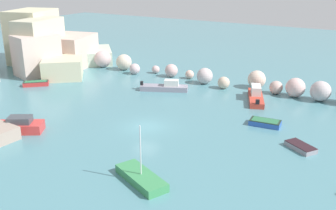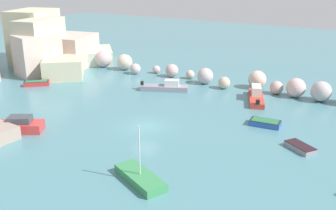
% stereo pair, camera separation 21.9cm
% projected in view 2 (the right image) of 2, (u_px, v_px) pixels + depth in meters
% --- Properties ---
extents(cove_water, '(160.00, 160.00, 0.00)m').
position_uv_depth(cove_water, '(146.00, 127.00, 40.18)').
color(cove_water, teal).
rests_on(cove_water, ground).
extents(cliff_headland_left, '(20.13, 25.46, 8.82)m').
position_uv_depth(cliff_headland_left, '(46.00, 48.00, 63.28)').
color(cliff_headland_left, beige).
rests_on(cliff_headland_left, ground).
extents(rock_breakwater, '(45.54, 4.47, 2.76)m').
position_uv_depth(rock_breakwater, '(201.00, 74.00, 55.47)').
color(rock_breakwater, beige).
rests_on(rock_breakwater, ground).
extents(moored_boat_0, '(6.42, 4.10, 1.48)m').
position_uv_depth(moored_boat_0, '(166.00, 87.00, 51.87)').
color(moored_boat_0, gray).
rests_on(moored_boat_0, cove_water).
extents(moored_boat_1, '(5.27, 3.69, 4.63)m').
position_uv_depth(moored_boat_1, '(140.00, 178.00, 29.74)').
color(moored_boat_1, '#3B8C54').
rests_on(moored_boat_1, cove_water).
extents(moored_boat_2, '(6.03, 4.81, 1.60)m').
position_uv_depth(moored_boat_2, '(14.00, 126.00, 38.79)').
color(moored_boat_2, '#CE3937').
rests_on(moored_boat_2, cove_water).
extents(moored_boat_3, '(3.93, 6.69, 1.69)m').
position_uv_depth(moored_boat_3, '(256.00, 96.00, 48.03)').
color(moored_boat_3, '#C13D2E').
rests_on(moored_boat_3, cove_water).
extents(moored_boat_4, '(3.26, 1.87, 0.59)m').
position_uv_depth(moored_boat_4, '(265.00, 123.00, 40.33)').
color(moored_boat_4, blue).
rests_on(moored_boat_4, cove_water).
extents(moored_boat_5, '(3.31, 3.20, 0.66)m').
position_uv_depth(moored_boat_5, '(37.00, 83.00, 54.06)').
color(moored_boat_5, red).
rests_on(moored_boat_5, cove_water).
extents(moored_boat_7, '(3.10, 2.69, 0.48)m').
position_uv_depth(moored_boat_7, '(300.00, 147.00, 35.01)').
color(moored_boat_7, gray).
rests_on(moored_boat_7, cove_water).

